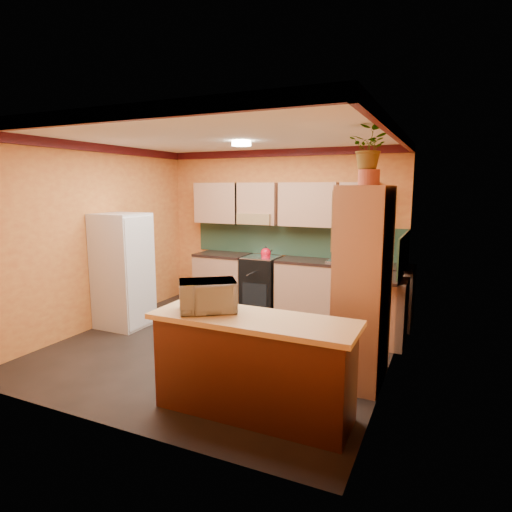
{
  "coord_description": "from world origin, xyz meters",
  "views": [
    {
      "loc": [
        2.65,
        -4.72,
        2.09
      ],
      "look_at": [
        0.29,
        0.45,
        1.16
      ],
      "focal_mm": 30.0,
      "sensor_mm": 36.0,
      "label": 1
    }
  ],
  "objects_px": {
    "stove": "(261,283)",
    "fridge": "(123,271)",
    "microwave": "(208,296)",
    "base_cabinets_back": "(296,288)",
    "pantry": "(363,285)",
    "breakfast_bar": "(253,369)"
  },
  "relations": [
    {
      "from": "stove",
      "to": "microwave",
      "type": "height_order",
      "value": "microwave"
    },
    {
      "from": "fridge",
      "to": "breakfast_bar",
      "type": "height_order",
      "value": "fridge"
    },
    {
      "from": "fridge",
      "to": "breakfast_bar",
      "type": "distance_m",
      "value": 3.24
    },
    {
      "from": "stove",
      "to": "fridge",
      "type": "relative_size",
      "value": 0.54
    },
    {
      "from": "stove",
      "to": "breakfast_bar",
      "type": "height_order",
      "value": "stove"
    },
    {
      "from": "stove",
      "to": "breakfast_bar",
      "type": "relative_size",
      "value": 0.51
    },
    {
      "from": "breakfast_bar",
      "to": "pantry",
      "type": "bearing_deg",
      "value": 56.54
    },
    {
      "from": "base_cabinets_back",
      "to": "stove",
      "type": "bearing_deg",
      "value": -180.0
    },
    {
      "from": "pantry",
      "to": "microwave",
      "type": "bearing_deg",
      "value": -136.91
    },
    {
      "from": "base_cabinets_back",
      "to": "breakfast_bar",
      "type": "relative_size",
      "value": 2.03
    },
    {
      "from": "stove",
      "to": "microwave",
      "type": "xyz_separation_m",
      "value": [
        0.85,
        -3.17,
        0.62
      ]
    },
    {
      "from": "fridge",
      "to": "microwave",
      "type": "relative_size",
      "value": 3.25
    },
    {
      "from": "pantry",
      "to": "breakfast_bar",
      "type": "height_order",
      "value": "pantry"
    },
    {
      "from": "stove",
      "to": "fridge",
      "type": "height_order",
      "value": "fridge"
    },
    {
      "from": "microwave",
      "to": "breakfast_bar",
      "type": "bearing_deg",
      "value": -35.4
    },
    {
      "from": "fridge",
      "to": "microwave",
      "type": "height_order",
      "value": "fridge"
    },
    {
      "from": "base_cabinets_back",
      "to": "breakfast_bar",
      "type": "xyz_separation_m",
      "value": [
        0.69,
        -3.17,
        0.0
      ]
    },
    {
      "from": "breakfast_bar",
      "to": "base_cabinets_back",
      "type": "bearing_deg",
      "value": 102.32
    },
    {
      "from": "breakfast_bar",
      "to": "microwave",
      "type": "height_order",
      "value": "microwave"
    },
    {
      "from": "stove",
      "to": "breakfast_bar",
      "type": "bearing_deg",
      "value": -67.45
    },
    {
      "from": "pantry",
      "to": "microwave",
      "type": "height_order",
      "value": "pantry"
    },
    {
      "from": "fridge",
      "to": "base_cabinets_back",
      "type": "bearing_deg",
      "value": 37.9
    }
  ]
}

